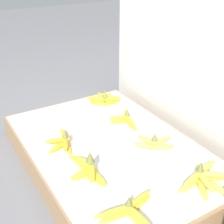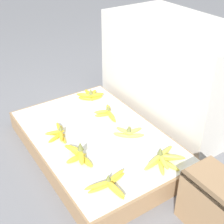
# 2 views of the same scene
# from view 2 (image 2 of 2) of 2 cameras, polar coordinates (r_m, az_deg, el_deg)

# --- Properties ---
(ground_plane) EXTENTS (10.00, 10.00, 0.00)m
(ground_plane) POSITION_cam_2_polar(r_m,az_deg,el_deg) (2.06, -2.78, -7.09)
(ground_plane) COLOR slate
(display_platform) EXTENTS (1.14, 0.76, 0.13)m
(display_platform) POSITION_cam_2_polar(r_m,az_deg,el_deg) (2.02, -2.82, -5.67)
(display_platform) COLOR #997551
(display_platform) RESTS_ON ground_plane
(back_vendor_table) EXTENTS (1.10, 0.57, 0.71)m
(back_vendor_table) POSITION_cam_2_polar(r_m,az_deg,el_deg) (2.31, 11.59, 7.44)
(back_vendor_table) COLOR beige
(back_vendor_table) RESTS_ON ground_plane
(wooden_crate) EXTENTS (0.37, 0.21, 0.30)m
(wooden_crate) POSITION_cam_2_polar(r_m,az_deg,el_deg) (1.60, 19.23, -16.40)
(wooden_crate) COLOR #997551
(wooden_crate) RESTS_ON ground_plane
(banana_bunch_front_midleft) EXTENTS (0.21, 0.16, 0.08)m
(banana_bunch_front_midleft) POSITION_cam_2_polar(r_m,az_deg,el_deg) (1.98, -9.72, -3.87)
(banana_bunch_front_midleft) COLOR gold
(banana_bunch_front_midleft) RESTS_ON display_platform
(banana_bunch_front_midright) EXTENTS (0.23, 0.13, 0.11)m
(banana_bunch_front_midright) POSITION_cam_2_polar(r_m,az_deg,el_deg) (1.78, -6.11, -7.73)
(banana_bunch_front_midright) COLOR yellow
(banana_bunch_front_midright) RESTS_ON display_platform
(banana_bunch_front_right) EXTENTS (0.17, 0.25, 0.08)m
(banana_bunch_front_right) POSITION_cam_2_polar(r_m,az_deg,el_deg) (1.62, -0.45, -13.06)
(banana_bunch_front_right) COLOR gold
(banana_bunch_front_right) RESTS_ON display_platform
(banana_bunch_middle_left) EXTENTS (0.14, 0.19, 0.10)m
(banana_bunch_middle_left) POSITION_cam_2_polar(r_m,az_deg,el_deg) (2.35, -3.94, 3.05)
(banana_bunch_middle_left) COLOR gold
(banana_bunch_middle_left) RESTS_ON display_platform
(banana_bunch_middle_midleft) EXTENTS (0.21, 0.17, 0.08)m
(banana_bunch_middle_midleft) POSITION_cam_2_polar(r_m,az_deg,el_deg) (2.14, -0.83, -0.10)
(banana_bunch_middle_midleft) COLOR gold
(banana_bunch_middle_midleft) RESTS_ON display_platform
(banana_bunch_middle_midright) EXTENTS (0.15, 0.17, 0.10)m
(banana_bunch_middle_midright) POSITION_cam_2_polar(r_m,az_deg,el_deg) (1.95, 3.11, -3.74)
(banana_bunch_middle_midright) COLOR #DBCC4C
(banana_bunch_middle_midright) RESTS_ON display_platform
(banana_bunch_middle_right) EXTENTS (0.19, 0.25, 0.10)m
(banana_bunch_middle_right) POSITION_cam_2_polar(r_m,az_deg,el_deg) (1.78, 9.40, -8.49)
(banana_bunch_middle_right) COLOR gold
(banana_bunch_middle_right) RESTS_ON display_platform
(foam_tray_white) EXTENTS (0.23, 0.22, 0.02)m
(foam_tray_white) POSITION_cam_2_polar(r_m,az_deg,el_deg) (2.07, 13.14, 15.17)
(foam_tray_white) COLOR white
(foam_tray_white) RESTS_ON back_vendor_table
(foam_tray_dark) EXTENTS (0.26, 0.18, 0.02)m
(foam_tray_dark) POSITION_cam_2_polar(r_m,az_deg,el_deg) (2.46, 10.05, 18.18)
(foam_tray_dark) COLOR white
(foam_tray_dark) RESTS_ON back_vendor_table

